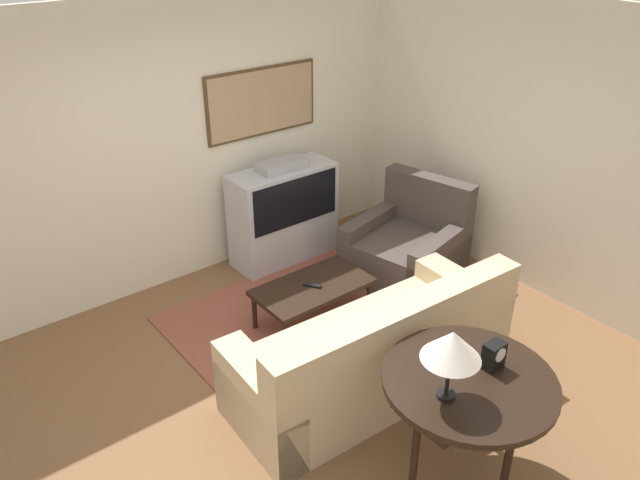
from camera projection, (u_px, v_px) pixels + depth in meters
ground_plane at (308, 386)px, 4.90m from camera, size 12.00×12.00×0.00m
wall_back at (168, 148)px, 5.74m from camera, size 12.00×0.10×2.70m
wall_right at (535, 151)px, 5.70m from camera, size 0.06×12.00×2.70m
area_rug at (304, 319)px, 5.68m from camera, size 2.24×1.79×0.01m
tv at (284, 213)px, 6.44m from camera, size 1.11×0.46×1.10m
couch at (374, 355)px, 4.72m from camera, size 2.24×0.99×0.93m
armchair at (408, 247)px, 6.27m from camera, size 1.18×1.15×0.95m
coffee_table at (313, 289)px, 5.49m from camera, size 1.03×0.57×0.39m
console_table at (469, 388)px, 3.79m from camera, size 1.07×1.07×0.82m
table_lamp at (452, 346)px, 3.45m from camera, size 0.35×0.35×0.46m
mantel_clock at (494, 355)px, 3.81m from camera, size 0.14×0.10×0.18m
remote at (312, 285)px, 5.45m from camera, size 0.13×0.16×0.02m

